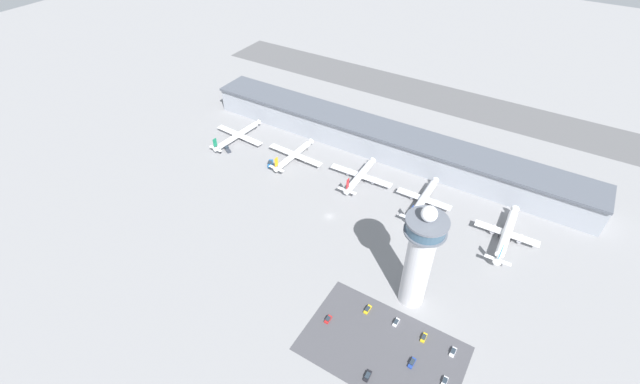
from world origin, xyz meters
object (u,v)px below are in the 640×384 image
airplane_gate_delta (423,199)px  car_white_wagon (424,338)px  service_truck_fuel (227,149)px  airplane_gate_bravo (294,155)px  car_yellow_taxi (445,381)px  car_silver_sedan (396,322)px  airplane_gate_echo (507,234)px  car_blue_compact (453,352)px  airplane_gate_charlie (360,175)px  car_red_hatchback (328,319)px  control_tower (420,257)px  car_maroon_suv (368,309)px  service_truck_catering (270,163)px  car_green_van (368,376)px  car_black_suv (412,363)px  airplane_gate_alpha (238,135)px

airplane_gate_delta → car_white_wagon: airplane_gate_delta is taller
car_white_wagon → service_truck_fuel: bearing=158.7°
service_truck_fuel → airplane_gate_bravo: bearing=17.0°
car_yellow_taxi → car_silver_sedan: size_ratio=0.97×
airplane_gate_echo → car_blue_compact: (-2.66, -74.49, -3.93)m
airplane_gate_charlie → airplane_gate_delta: airplane_gate_charlie is taller
car_red_hatchback → airplane_gate_charlie: bearing=109.4°
airplane_gate_bravo → airplane_gate_charlie: size_ratio=0.99×
airplane_gate_bravo → car_blue_compact: airplane_gate_bravo is taller
control_tower → car_maroon_suv: control_tower is taller
service_truck_catering → car_silver_sedan: (113.17, -63.09, -0.54)m
airplane_gate_charlie → car_green_van: size_ratio=8.29×
airplane_gate_charlie → car_yellow_taxi: size_ratio=9.61×
car_black_suv → airplane_gate_echo: bearing=80.3°
airplane_gate_charlie → airplane_gate_delta: (39.56, -0.37, -0.17)m
airplane_gate_alpha → control_tower: bearing=-21.8°
car_yellow_taxi → car_white_wagon: bearing=135.4°
car_green_van → car_white_wagon: bearing=64.9°
airplane_gate_alpha → car_red_hatchback: (122.90, -88.62, -3.36)m
airplane_gate_delta → car_black_suv: 96.40m
airplane_gate_echo → car_white_wagon: 76.19m
car_black_suv → airplane_gate_charlie: bearing=127.6°
airplane_gate_charlie → car_silver_sedan: airplane_gate_charlie is taller
service_truck_fuel → car_white_wagon: size_ratio=1.81×
airplane_gate_echo → car_silver_sedan: size_ratio=10.22×
car_black_suv → car_yellow_taxi: car_black_suv is taller
service_truck_fuel → car_white_wagon: bearing=-21.3°
car_black_suv → car_blue_compact: car_black_suv is taller
airplane_gate_bravo → service_truck_fuel: size_ratio=4.76×
airplane_gate_bravo → airplane_gate_echo: airplane_gate_echo is taller
car_red_hatchback → car_maroon_suv: 18.05m
airplane_gate_charlie → airplane_gate_echo: 85.51m
airplane_gate_delta → airplane_gate_charlie: bearing=179.5°
car_silver_sedan → car_yellow_taxi: bearing=-28.1°
airplane_gate_delta → car_silver_sedan: (18.23, -77.74, -3.44)m
airplane_gate_charlie → car_red_hatchback: 97.60m
service_truck_fuel → car_yellow_taxi: bearing=-23.5°
service_truck_fuel → car_maroon_suv: size_ratio=1.70×
control_tower → service_truck_fuel: (-147.38, 46.25, -26.79)m
airplane_gate_delta → airplane_gate_alpha: bearing=-178.7°
control_tower → car_yellow_taxi: control_tower is taller
airplane_gate_charlie → service_truck_fuel: airplane_gate_charlie is taller
airplane_gate_echo → car_white_wagon: airplane_gate_echo is taller
car_blue_compact → car_silver_sedan: bearing=178.7°
service_truck_catering → car_green_van: (113.32, -90.45, -0.54)m
control_tower → service_truck_catering: control_tower is taller
service_truck_fuel → airplane_gate_delta: bearing=7.2°
service_truck_catering → car_white_wagon: (125.81, -63.77, -0.54)m
car_red_hatchback → car_yellow_taxi: (51.51, -0.05, -0.03)m
car_white_wagon → car_red_hatchback: bearing=-160.9°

